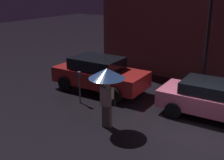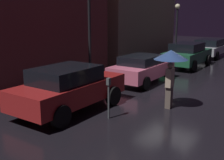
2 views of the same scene
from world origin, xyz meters
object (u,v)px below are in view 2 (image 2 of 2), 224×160
(parked_car_green, at_px, (187,54))
(parked_car_red, at_px, (69,87))
(pedestrian_with_umbrella, at_px, (171,61))
(parked_car_pink, at_px, (142,68))
(street_lamp_near, at_px, (89,11))
(parked_car_silver, at_px, (210,47))
(street_lamp_far, at_px, (177,22))
(parking_meter, at_px, (109,94))

(parked_car_green, bearing_deg, parked_car_red, 177.63)
(parked_car_green, distance_m, pedestrian_with_umbrella, 8.46)
(pedestrian_with_umbrella, bearing_deg, parked_car_pink, -142.97)
(parked_car_green, distance_m, street_lamp_near, 7.33)
(parked_car_silver, relative_size, pedestrian_with_umbrella, 2.19)
(parked_car_silver, xyz_separation_m, pedestrian_with_umbrella, (-13.27, -2.71, 0.96))
(street_lamp_near, xyz_separation_m, street_lamp_far, (9.58, -0.40, -0.71))
(parked_car_red, xyz_separation_m, parking_meter, (0.15, -1.58, 0.01))
(parked_car_red, relative_size, street_lamp_near, 0.89)
(parking_meter, height_order, street_lamp_far, street_lamp_far)
(parked_car_pink, bearing_deg, parked_car_red, 178.66)
(parked_car_pink, xyz_separation_m, street_lamp_near, (-1.09, 2.38, 2.69))
(parked_car_pink, relative_size, street_lamp_far, 0.99)
(parked_car_red, height_order, parking_meter, parked_car_red)
(parked_car_green, height_order, pedestrian_with_umbrella, pedestrian_with_umbrella)
(parking_meter, height_order, street_lamp_near, street_lamp_near)
(parked_car_red, height_order, parked_car_green, parked_car_red)
(parked_car_green, height_order, parking_meter, parked_car_green)
(parked_car_pink, relative_size, parked_car_green, 0.92)
(parked_car_silver, height_order, street_lamp_far, street_lamp_far)
(parked_car_silver, relative_size, parking_meter, 3.42)
(parked_car_red, distance_m, street_lamp_far, 13.80)
(parked_car_pink, relative_size, pedestrian_with_umbrella, 1.92)
(parked_car_red, relative_size, parking_meter, 3.23)
(parked_car_silver, xyz_separation_m, street_lamp_far, (-1.99, 1.98, 1.96))
(parked_car_pink, bearing_deg, street_lamp_near, 113.02)
(parked_car_silver, bearing_deg, pedestrian_with_umbrella, -169.54)
(parked_car_pink, xyz_separation_m, pedestrian_with_umbrella, (-2.79, -2.71, 0.99))
(pedestrian_with_umbrella, bearing_deg, parked_car_red, -57.13)
(pedestrian_with_umbrella, xyz_separation_m, parking_meter, (-2.09, 1.10, -0.88))
(street_lamp_near, relative_size, street_lamp_far, 1.21)
(pedestrian_with_umbrella, xyz_separation_m, street_lamp_near, (1.70, 5.08, 1.70))
(parked_car_pink, height_order, pedestrian_with_umbrella, pedestrian_with_umbrella)
(parked_car_red, xyz_separation_m, street_lamp_far, (13.53, 2.01, 1.88))
(pedestrian_with_umbrella, bearing_deg, street_lamp_far, -164.50)
(parking_meter, bearing_deg, parked_car_red, 95.52)
(parked_car_pink, bearing_deg, street_lamp_far, 11.51)
(pedestrian_with_umbrella, relative_size, street_lamp_near, 0.43)
(street_lamp_near, height_order, street_lamp_far, street_lamp_near)
(parked_car_silver, distance_m, street_lamp_near, 12.11)
(parked_car_silver, relative_size, street_lamp_far, 1.13)
(parked_car_pink, distance_m, parking_meter, 5.14)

